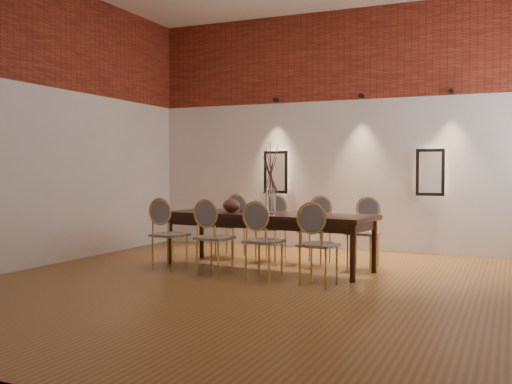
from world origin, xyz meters
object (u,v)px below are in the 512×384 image
at_px(chair_far_a, 230,226).
at_px(chair_far_d, 363,233).
at_px(chair_near_a, 170,235).
at_px(chair_near_b, 215,238).
at_px(dining_table, 268,241).
at_px(chair_far_b, 271,228).
at_px(chair_far_c, 315,230).
at_px(chair_near_c, 264,241).
at_px(bowl, 231,206).
at_px(book, 251,211).
at_px(vase, 271,202).
at_px(chair_near_d, 318,245).

xyz_separation_m(chair_far_a, chair_far_d, (2.15, -0.26, 0.00)).
xyz_separation_m(chair_near_a, chair_near_b, (0.72, -0.09, 0.00)).
distance_m(dining_table, chair_far_a, 1.32).
relative_size(chair_far_b, chair_far_c, 1.00).
relative_size(dining_table, chair_far_d, 3.07).
distance_m(chair_far_a, chair_far_d, 2.17).
bearing_deg(chair_near_c, bowl, 142.66).
height_order(chair_near_b, bowl, chair_near_b).
bearing_deg(dining_table, book, 159.23).
xyz_separation_m(dining_table, chair_near_b, (-0.45, -0.70, 0.09)).
bearing_deg(dining_table, vase, 0.00).
xyz_separation_m(dining_table, chair_near_a, (-1.16, -0.61, 0.09)).
height_order(chair_far_b, vase, vase).
xyz_separation_m(chair_near_a, chair_far_d, (2.33, 1.22, 0.00)).
height_order(dining_table, book, book).
relative_size(chair_near_c, chair_far_d, 1.00).
relative_size(dining_table, bowl, 12.04).
bearing_deg(chair_near_b, dining_table, 64.12).
distance_m(dining_table, chair_near_a, 1.32).
distance_m(chair_near_b, chair_far_d, 2.07).
xyz_separation_m(chair_near_c, bowl, (-0.82, 0.80, 0.37)).
bearing_deg(chair_near_d, vase, 144.36).
height_order(chair_near_a, chair_far_d, same).
distance_m(chair_near_a, chair_far_b, 1.65).
height_order(dining_table, chair_far_c, chair_far_c).
distance_m(chair_far_a, chair_far_c, 1.44).
bearing_deg(chair_near_c, dining_table, 115.88).
bearing_deg(chair_near_c, vase, 113.00).
bearing_deg(chair_near_a, chair_far_a, 90.00).
height_order(chair_near_a, chair_near_c, same).
xyz_separation_m(chair_far_a, vase, (1.03, -0.87, 0.43)).
xyz_separation_m(chair_near_a, chair_far_b, (0.90, 1.39, 0.00)).
bearing_deg(vase, chair_far_d, 28.75).
bearing_deg(dining_table, chair_near_d, -34.49).
xyz_separation_m(chair_near_d, chair_far_b, (-1.26, 1.65, 0.00)).
bearing_deg(chair_far_a, dining_table, 145.51).
distance_m(chair_near_a, chair_near_c, 1.44).
bearing_deg(chair_far_c, vase, 67.00).
relative_size(chair_near_d, chair_far_a, 1.00).
xyz_separation_m(chair_near_b, chair_far_c, (0.90, 1.39, 0.00)).
xyz_separation_m(chair_near_d, chair_far_a, (-1.97, 1.74, 0.00)).
bearing_deg(chair_near_a, bowl, 52.41).
relative_size(vase, book, 1.15).
bearing_deg(bowl, chair_near_b, -81.75).
distance_m(chair_far_a, vase, 1.42).
bearing_deg(vase, chair_far_c, 60.11).
relative_size(chair_near_d, chair_far_b, 1.00).
relative_size(chair_far_c, bowl, 3.92).
bearing_deg(chair_far_a, chair_near_c, 134.14).
height_order(chair_near_b, vase, vase).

